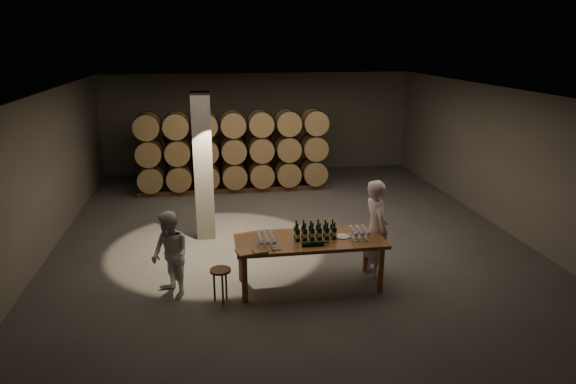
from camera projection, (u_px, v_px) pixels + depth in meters
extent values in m
plane|color=#4C4A48|center=(287.00, 235.00, 11.58)|extent=(12.00, 12.00, 0.00)
plane|color=#605E59|center=(287.00, 91.00, 10.66)|extent=(12.00, 12.00, 0.00)
plane|color=#6A645A|center=(259.00, 123.00, 16.79)|extent=(10.00, 0.00, 10.00)
plane|color=#6A645A|center=(375.00, 299.00, 5.44)|extent=(10.00, 0.00, 10.00)
plane|color=#6A645A|center=(43.00, 175.00, 10.36)|extent=(0.00, 12.00, 12.00)
plane|color=#6A645A|center=(500.00, 158.00, 11.87)|extent=(0.00, 12.00, 12.00)
cube|color=slate|center=(203.00, 167.00, 11.04)|extent=(0.40, 0.40, 3.20)
cylinder|color=brown|center=(245.00, 279.00, 8.51)|extent=(0.10, 0.10, 0.84)
cylinder|color=brown|center=(381.00, 270.00, 8.86)|extent=(0.10, 0.10, 0.84)
cylinder|color=brown|center=(241.00, 258.00, 9.32)|extent=(0.10, 0.10, 0.84)
cylinder|color=brown|center=(366.00, 250.00, 9.68)|extent=(0.10, 0.10, 0.84)
cube|color=brown|center=(310.00, 240.00, 8.96)|extent=(2.60, 1.10, 0.06)
cube|color=#57331E|center=(220.00, 179.00, 15.99)|extent=(4.70, 0.10, 0.12)
cube|color=#57331E|center=(219.00, 174.00, 16.56)|extent=(4.70, 0.10, 0.12)
cylinder|color=#A17A49|center=(156.00, 166.00, 15.86)|extent=(0.70, 0.95, 0.70)
cylinder|color=black|center=(155.00, 168.00, 15.62)|extent=(0.73, 0.04, 0.73)
cylinder|color=black|center=(157.00, 164.00, 16.11)|extent=(0.73, 0.04, 0.73)
cylinder|color=#A17A49|center=(181.00, 165.00, 15.98)|extent=(0.70, 0.95, 0.70)
cylinder|color=black|center=(181.00, 167.00, 15.74)|extent=(0.73, 0.04, 0.73)
cylinder|color=black|center=(182.00, 163.00, 16.23)|extent=(0.73, 0.04, 0.73)
cylinder|color=#A17A49|center=(207.00, 164.00, 16.10)|extent=(0.70, 0.95, 0.70)
cylinder|color=black|center=(207.00, 166.00, 15.85)|extent=(0.73, 0.04, 0.73)
cylinder|color=black|center=(207.00, 162.00, 16.35)|extent=(0.73, 0.04, 0.73)
cylinder|color=#A17A49|center=(232.00, 163.00, 16.22)|extent=(0.70, 0.95, 0.70)
cylinder|color=black|center=(232.00, 165.00, 15.97)|extent=(0.73, 0.04, 0.73)
cylinder|color=black|center=(231.00, 161.00, 16.46)|extent=(0.73, 0.04, 0.73)
cylinder|color=#A17A49|center=(256.00, 162.00, 16.33)|extent=(0.70, 0.95, 0.70)
cylinder|color=black|center=(257.00, 164.00, 16.09)|extent=(0.73, 0.04, 0.73)
cylinder|color=black|center=(255.00, 160.00, 16.58)|extent=(0.73, 0.04, 0.73)
cylinder|color=#A17A49|center=(280.00, 161.00, 16.45)|extent=(0.70, 0.95, 0.70)
cylinder|color=black|center=(282.00, 163.00, 16.21)|extent=(0.73, 0.04, 0.73)
cylinder|color=black|center=(279.00, 160.00, 16.70)|extent=(0.73, 0.04, 0.73)
cylinder|color=#A17A49|center=(154.00, 142.00, 15.65)|extent=(0.70, 0.95, 0.70)
cylinder|color=black|center=(153.00, 144.00, 15.41)|extent=(0.73, 0.04, 0.73)
cylinder|color=black|center=(155.00, 141.00, 15.90)|extent=(0.73, 0.04, 0.73)
cylinder|color=#A17A49|center=(180.00, 142.00, 15.77)|extent=(0.70, 0.95, 0.70)
cylinder|color=black|center=(180.00, 143.00, 15.52)|extent=(0.73, 0.04, 0.73)
cylinder|color=black|center=(180.00, 140.00, 16.01)|extent=(0.73, 0.04, 0.73)
cylinder|color=#A17A49|center=(206.00, 141.00, 15.89)|extent=(0.70, 0.95, 0.70)
cylinder|color=black|center=(206.00, 142.00, 15.64)|extent=(0.73, 0.04, 0.73)
cylinder|color=black|center=(206.00, 139.00, 16.13)|extent=(0.73, 0.04, 0.73)
cylinder|color=#A17A49|center=(231.00, 140.00, 16.00)|extent=(0.70, 0.95, 0.70)
cylinder|color=black|center=(231.00, 142.00, 15.76)|extent=(0.73, 0.04, 0.73)
cylinder|color=black|center=(230.00, 139.00, 16.25)|extent=(0.73, 0.04, 0.73)
cylinder|color=#A17A49|center=(256.00, 139.00, 16.12)|extent=(0.70, 0.95, 0.70)
cylinder|color=black|center=(257.00, 141.00, 15.88)|extent=(0.73, 0.04, 0.73)
cylinder|color=black|center=(255.00, 138.00, 16.37)|extent=(0.73, 0.04, 0.73)
cylinder|color=#A17A49|center=(280.00, 139.00, 16.24)|extent=(0.70, 0.95, 0.70)
cylinder|color=black|center=(282.00, 140.00, 15.99)|extent=(0.73, 0.04, 0.73)
cylinder|color=black|center=(279.00, 137.00, 16.49)|extent=(0.73, 0.04, 0.73)
cube|color=#57331E|center=(235.00, 191.00, 14.73)|extent=(5.48, 0.10, 0.12)
cube|color=#57331E|center=(234.00, 185.00, 15.29)|extent=(5.48, 0.10, 0.12)
cylinder|color=#A17A49|center=(152.00, 178.00, 14.54)|extent=(0.70, 0.95, 0.70)
cylinder|color=black|center=(151.00, 180.00, 14.29)|extent=(0.73, 0.04, 0.73)
cylinder|color=black|center=(152.00, 175.00, 14.79)|extent=(0.73, 0.04, 0.73)
cylinder|color=#A17A49|center=(180.00, 176.00, 14.66)|extent=(0.70, 0.95, 0.70)
cylinder|color=black|center=(179.00, 179.00, 14.41)|extent=(0.73, 0.04, 0.73)
cylinder|color=black|center=(180.00, 174.00, 14.90)|extent=(0.73, 0.04, 0.73)
cylinder|color=#A17A49|center=(207.00, 175.00, 14.78)|extent=(0.70, 0.95, 0.70)
cylinder|color=black|center=(207.00, 178.00, 14.53)|extent=(0.73, 0.04, 0.73)
cylinder|color=black|center=(207.00, 173.00, 15.02)|extent=(0.73, 0.04, 0.73)
cylinder|color=#A17A49|center=(234.00, 174.00, 14.89)|extent=(0.70, 0.95, 0.70)
cylinder|color=black|center=(235.00, 176.00, 14.65)|extent=(0.73, 0.04, 0.73)
cylinder|color=black|center=(234.00, 172.00, 15.14)|extent=(0.73, 0.04, 0.73)
cylinder|color=#A17A49|center=(261.00, 173.00, 15.01)|extent=(0.70, 0.95, 0.70)
cylinder|color=black|center=(262.00, 175.00, 14.76)|extent=(0.73, 0.04, 0.73)
cylinder|color=black|center=(260.00, 171.00, 15.26)|extent=(0.73, 0.04, 0.73)
cylinder|color=#A17A49|center=(287.00, 172.00, 15.13)|extent=(0.70, 0.95, 0.70)
cylinder|color=black|center=(289.00, 174.00, 14.88)|extent=(0.73, 0.04, 0.73)
cylinder|color=black|center=(286.00, 170.00, 15.37)|extent=(0.73, 0.04, 0.73)
cylinder|color=#A17A49|center=(313.00, 171.00, 15.25)|extent=(0.70, 0.95, 0.70)
cylinder|color=black|center=(315.00, 173.00, 15.00)|extent=(0.73, 0.04, 0.73)
cylinder|color=black|center=(311.00, 169.00, 15.49)|extent=(0.73, 0.04, 0.73)
cylinder|color=#A17A49|center=(150.00, 152.00, 14.33)|extent=(0.70, 0.95, 0.70)
cylinder|color=black|center=(149.00, 154.00, 14.08)|extent=(0.73, 0.04, 0.73)
cylinder|color=black|center=(150.00, 150.00, 14.57)|extent=(0.73, 0.04, 0.73)
cylinder|color=#A17A49|center=(178.00, 151.00, 14.44)|extent=(0.70, 0.95, 0.70)
cylinder|color=black|center=(178.00, 153.00, 14.20)|extent=(0.73, 0.04, 0.73)
cylinder|color=black|center=(178.00, 149.00, 14.69)|extent=(0.73, 0.04, 0.73)
cylinder|color=#A17A49|center=(206.00, 150.00, 14.56)|extent=(0.70, 0.95, 0.70)
cylinder|color=black|center=(206.00, 152.00, 14.32)|extent=(0.73, 0.04, 0.73)
cylinder|color=black|center=(206.00, 148.00, 14.81)|extent=(0.73, 0.04, 0.73)
cylinder|color=#A17A49|center=(233.00, 149.00, 14.68)|extent=(0.70, 0.95, 0.70)
cylinder|color=black|center=(234.00, 151.00, 14.43)|extent=(0.73, 0.04, 0.73)
cylinder|color=black|center=(233.00, 147.00, 14.93)|extent=(0.73, 0.04, 0.73)
cylinder|color=#A17A49|center=(261.00, 148.00, 14.80)|extent=(0.70, 0.95, 0.70)
cylinder|color=black|center=(262.00, 150.00, 14.55)|extent=(0.73, 0.04, 0.73)
cylinder|color=black|center=(260.00, 147.00, 15.04)|extent=(0.73, 0.04, 0.73)
cylinder|color=#A17A49|center=(287.00, 147.00, 14.92)|extent=(0.70, 0.95, 0.70)
cylinder|color=black|center=(289.00, 149.00, 14.67)|extent=(0.73, 0.04, 0.73)
cylinder|color=black|center=(286.00, 146.00, 15.16)|extent=(0.73, 0.04, 0.73)
cylinder|color=#A17A49|center=(313.00, 147.00, 15.03)|extent=(0.70, 0.95, 0.70)
cylinder|color=black|center=(315.00, 148.00, 14.79)|extent=(0.73, 0.04, 0.73)
cylinder|color=black|center=(312.00, 145.00, 15.28)|extent=(0.73, 0.04, 0.73)
cylinder|color=#A17A49|center=(147.00, 126.00, 14.11)|extent=(0.70, 0.95, 0.70)
cylinder|color=black|center=(146.00, 127.00, 13.87)|extent=(0.73, 0.04, 0.73)
cylinder|color=black|center=(148.00, 124.00, 14.36)|extent=(0.73, 0.04, 0.73)
cylinder|color=#A17A49|center=(176.00, 125.00, 14.23)|extent=(0.70, 0.95, 0.70)
cylinder|color=black|center=(176.00, 126.00, 13.99)|extent=(0.73, 0.04, 0.73)
cylinder|color=black|center=(177.00, 123.00, 14.48)|extent=(0.73, 0.04, 0.73)
cylinder|color=#A17A49|center=(205.00, 124.00, 14.35)|extent=(0.70, 0.95, 0.70)
cylinder|color=black|center=(205.00, 126.00, 14.10)|extent=(0.73, 0.04, 0.73)
cylinder|color=black|center=(205.00, 123.00, 14.60)|extent=(0.73, 0.04, 0.73)
cylinder|color=#A17A49|center=(233.00, 124.00, 14.47)|extent=(0.70, 0.95, 0.70)
cylinder|color=black|center=(233.00, 125.00, 14.22)|extent=(0.73, 0.04, 0.73)
cylinder|color=black|center=(232.00, 122.00, 14.71)|extent=(0.73, 0.04, 0.73)
cylinder|color=#A17A49|center=(260.00, 123.00, 14.58)|extent=(0.70, 0.95, 0.70)
cylinder|color=black|center=(261.00, 124.00, 14.34)|extent=(0.73, 0.04, 0.73)
cylinder|color=black|center=(259.00, 121.00, 14.83)|extent=(0.73, 0.04, 0.73)
cylinder|color=#A17A49|center=(287.00, 122.00, 14.70)|extent=(0.70, 0.95, 0.70)
cylinder|color=black|center=(289.00, 124.00, 14.46)|extent=(0.73, 0.04, 0.73)
cylinder|color=black|center=(286.00, 121.00, 14.95)|extent=(0.73, 0.04, 0.73)
cylinder|color=#A17A49|center=(314.00, 121.00, 14.82)|extent=(0.70, 0.95, 0.70)
cylinder|color=black|center=(316.00, 123.00, 14.57)|extent=(0.73, 0.04, 0.73)
cylinder|color=black|center=(312.00, 120.00, 15.07)|extent=(0.73, 0.04, 0.73)
cylinder|color=black|center=(298.00, 235.00, 8.81)|extent=(0.08, 0.08, 0.22)
cylinder|color=silver|center=(298.00, 236.00, 8.81)|extent=(0.08, 0.08, 0.07)
cylinder|color=black|center=(298.00, 227.00, 8.76)|extent=(0.03, 0.03, 0.09)
cylinder|color=gold|center=(298.00, 224.00, 8.75)|extent=(0.03, 0.03, 0.02)
cylinder|color=black|center=(296.00, 232.00, 8.95)|extent=(0.08, 0.08, 0.22)
cylinder|color=silver|center=(296.00, 233.00, 8.95)|extent=(0.08, 0.08, 0.07)
cylinder|color=black|center=(296.00, 224.00, 8.91)|extent=(0.03, 0.03, 0.09)
cylinder|color=maroon|center=(296.00, 221.00, 8.89)|extent=(0.03, 0.03, 0.02)
cylinder|color=black|center=(305.00, 235.00, 8.83)|extent=(0.08, 0.08, 0.22)
cylinder|color=silver|center=(305.00, 235.00, 8.83)|extent=(0.08, 0.08, 0.07)
cylinder|color=black|center=(305.00, 226.00, 8.78)|extent=(0.03, 0.03, 0.09)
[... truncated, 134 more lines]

